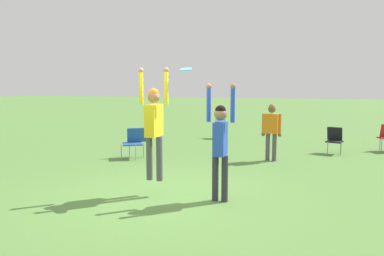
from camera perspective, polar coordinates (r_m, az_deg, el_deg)
name	(u,v)px	position (r m, az deg, el deg)	size (l,w,h in m)	color
ground_plane	(164,195)	(7.36, -4.23, -10.20)	(120.00, 120.00, 0.00)	#56843D
person_jumping	(154,121)	(7.13, -5.82, 1.06)	(0.63, 0.49, 2.15)	#4C4C51
person_defending	(220,139)	(6.77, 4.34, -1.76)	(0.55, 0.41, 2.15)	#2D2D38
frisbee	(186,69)	(7.05, -0.92, 8.95)	(0.23, 0.23, 0.07)	#2D9EDB
camping_chair_0	(220,126)	(15.17, 4.27, 0.26)	(0.49, 0.52, 0.80)	gray
camping_chair_1	(335,138)	(12.51, 20.90, -1.49)	(0.54, 0.58, 0.82)	gray
camping_chair_2	(134,141)	(11.13, -8.80, -1.90)	(0.77, 0.84, 0.87)	gray
person_spectator_near	(271,127)	(10.72, 12.02, 0.12)	(0.56, 0.29, 1.61)	#4C4C51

